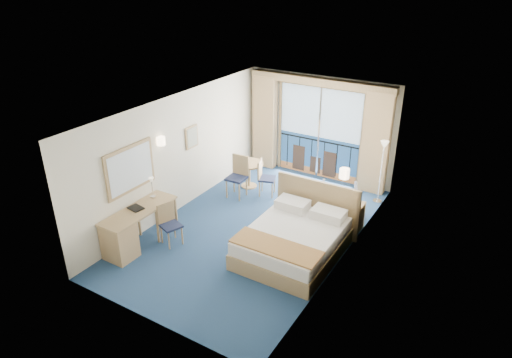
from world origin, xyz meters
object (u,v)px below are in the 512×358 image
object	(u,v)px
bed	(295,239)
armchair	(338,200)
nightstand	(351,216)
desk	(124,235)
desk_chair	(169,221)
table_chair_b	(238,174)
table_chair_a	(264,175)
round_table	(249,169)
floor_lamp	(383,157)

from	to	relation	value
bed	armchair	size ratio (longest dim) A/B	2.75
nightstand	armchair	size ratio (longest dim) A/B	0.76
desk	desk_chair	size ratio (longest dim) A/B	1.93
bed	table_chair_b	world-z (taller)	bed
armchair	desk_chair	size ratio (longest dim) A/B	0.92
bed	desk_chair	xyz separation A→B (m)	(-2.37, -0.96, 0.17)
desk_chair	table_chair_a	distance (m)	2.90
desk	table_chair_a	size ratio (longest dim) A/B	1.86
table_chair_a	round_table	bearing A→B (deg)	52.74
bed	round_table	size ratio (longest dim) A/B	3.03
desk_chair	armchair	bearing A→B (deg)	-21.38
floor_lamp	desk	size ratio (longest dim) A/B	0.92
desk	table_chair_b	xyz separation A→B (m)	(0.52, 3.28, 0.14)
table_chair_a	desk_chair	bearing A→B (deg)	149.84
desk_chair	nightstand	bearing A→B (deg)	-30.65
desk	round_table	distance (m)	3.85
bed	floor_lamp	size ratio (longest dim) A/B	1.42
desk	desk_chair	distance (m)	0.92
floor_lamp	desk	bearing A→B (deg)	-127.26
desk	table_chair_b	distance (m)	3.32
desk	floor_lamp	bearing A→B (deg)	52.74
bed	floor_lamp	distance (m)	3.17
nightstand	table_chair_a	world-z (taller)	table_chair_a
nightstand	table_chair_a	size ratio (longest dim) A/B	0.67
bed	nightstand	size ratio (longest dim) A/B	3.62
armchair	table_chair_b	distance (m)	2.51
desk_chair	table_chair_b	bearing A→B (deg)	18.98
bed	desk_chair	world-z (taller)	bed
bed	desk_chair	distance (m)	2.56
armchair	desk	world-z (taller)	desk
table_chair_b	armchair	bearing A→B (deg)	5.14
table_chair_b	desk_chair	bearing A→B (deg)	-94.27
armchair	desk_chair	xyz separation A→B (m)	(-2.53, -2.84, 0.13)
armchair	desk_chair	world-z (taller)	desk_chair
floor_lamp	round_table	size ratio (longest dim) A/B	2.13
table_chair_a	bed	bearing A→B (deg)	-155.16
nightstand	desk_chair	distance (m)	3.85
nightstand	desk	world-z (taller)	desk
bed	table_chair_a	distance (m)	2.61
nightstand	round_table	xyz separation A→B (m)	(-2.96, 0.60, 0.19)
floor_lamp	desk	distance (m)	5.96
floor_lamp	table_chair_b	xyz separation A→B (m)	(-3.06, -1.43, -0.60)
desk_chair	round_table	size ratio (longest dim) A/B	1.20
floor_lamp	table_chair_b	world-z (taller)	floor_lamp
floor_lamp	armchair	bearing A→B (deg)	-118.82
floor_lamp	round_table	xyz separation A→B (m)	(-3.09, -0.89, -0.68)
floor_lamp	table_chair_a	distance (m)	2.84
floor_lamp	desk_chair	bearing A→B (deg)	-128.53
floor_lamp	desk_chair	xyz separation A→B (m)	(-3.12, -3.92, -0.69)
armchair	floor_lamp	size ratio (longest dim) A/B	0.52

